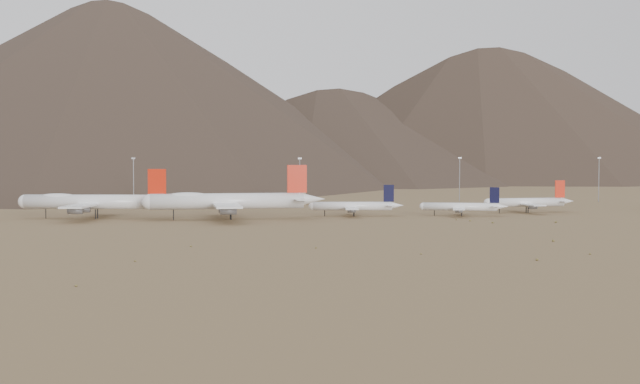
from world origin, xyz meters
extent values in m
plane|color=#92724B|center=(0.00, 0.00, 0.00)|extent=(3000.00, 3000.00, 0.00)
cylinder|color=white|center=(-70.47, 35.61, 7.33)|extent=(60.15, 18.87, 6.22)
sphere|color=white|center=(-99.88, 42.00, 7.33)|extent=(6.10, 6.10, 6.10)
cone|color=white|center=(-37.52, 28.45, 7.79)|extent=(11.78, 7.77, 5.60)
cube|color=white|center=(-71.65, 35.86, 6.39)|extent=(21.14, 55.98, 0.78)
cube|color=white|center=(-42.23, 29.47, 7.95)|extent=(9.75, 21.64, 0.37)
cube|color=red|center=(-43.41, 29.73, 15.95)|extent=(7.77, 2.21, 11.04)
cylinder|color=black|center=(-91.06, 40.08, 2.11)|extent=(0.40, 0.40, 4.21)
cylinder|color=black|center=(-68.96, 36.87, 2.11)|extent=(0.50, 0.50, 4.21)
cylinder|color=black|center=(-69.62, 33.83, 2.11)|extent=(0.50, 0.50, 4.21)
ellipsoid|color=white|center=(-85.76, 38.93, 9.04)|extent=(19.82, 8.65, 3.73)
cylinder|color=slate|center=(-69.30, 46.65, 4.85)|extent=(6.48, 4.01, 2.80)
cylinder|color=slate|center=(-73.99, 25.08, 4.85)|extent=(6.48, 4.01, 2.80)
cylinder|color=slate|center=(-67.19, 56.36, 4.85)|extent=(6.48, 4.01, 2.80)
cylinder|color=slate|center=(-76.10, 15.37, 4.85)|extent=(6.48, 4.01, 2.80)
cylinder|color=white|center=(-13.74, 20.90, 7.91)|extent=(65.09, 7.54, 6.72)
sphere|color=white|center=(-46.24, 20.49, 7.91)|extent=(6.58, 6.58, 6.58)
cone|color=white|center=(22.66, 21.36, 8.41)|extent=(11.78, 6.19, 6.05)
cube|color=white|center=(-15.04, 20.89, 6.90)|extent=(11.16, 59.72, 0.84)
cube|color=white|center=(17.46, 21.30, 8.58)|extent=(6.14, 22.72, 0.40)
cube|color=red|center=(16.16, 21.28, 17.23)|extent=(8.46, 0.71, 11.92)
cylinder|color=black|center=(-36.49, 20.61, 2.28)|extent=(0.43, 0.43, 4.55)
cylinder|color=black|center=(-12.46, 22.60, 2.28)|extent=(0.54, 0.54, 4.55)
cylinder|color=black|center=(-12.42, 19.24, 2.28)|extent=(0.54, 0.54, 4.55)
ellipsoid|color=white|center=(-30.64, 20.69, 9.76)|extent=(20.86, 5.30, 4.03)
cylinder|color=slate|center=(-15.19, 32.80, 5.24)|extent=(6.54, 3.11, 3.02)
cylinder|color=slate|center=(-14.89, 8.97, 5.24)|extent=(6.54, 3.11, 3.02)
cylinder|color=slate|center=(-15.33, 43.53, 5.24)|extent=(6.54, 3.11, 3.02)
cylinder|color=slate|center=(-14.75, -1.76, 5.24)|extent=(6.54, 3.11, 3.02)
cylinder|color=white|center=(42.65, 31.94, 4.56)|extent=(35.64, 9.13, 3.85)
sphere|color=white|center=(25.12, 34.61, 4.56)|extent=(3.77, 3.77, 3.77)
cone|color=white|center=(62.28, 28.96, 4.85)|extent=(6.83, 4.38, 3.47)
cube|color=white|center=(41.95, 32.05, 3.98)|extent=(10.17, 30.90, 0.48)
cube|color=white|center=(59.48, 29.39, 4.94)|extent=(4.89, 11.90, 0.23)
cube|color=black|center=(58.78, 29.50, 10.28)|extent=(4.61, 1.03, 7.60)
cylinder|color=black|center=(30.38, 33.81, 1.32)|extent=(0.41, 0.41, 2.63)
cylinder|color=black|center=(43.49, 32.79, 1.32)|extent=(0.51, 0.51, 2.63)
cylinder|color=black|center=(43.21, 30.89, 1.32)|extent=(0.51, 0.51, 2.63)
cylinder|color=slate|center=(43.22, 40.46, 3.03)|extent=(3.77, 2.25, 1.73)
cylinder|color=slate|center=(40.67, 23.64, 3.03)|extent=(3.77, 2.25, 1.73)
cylinder|color=white|center=(90.63, 24.88, 4.22)|extent=(32.35, 13.42, 3.56)
sphere|color=white|center=(75.00, 29.89, 4.22)|extent=(3.49, 3.49, 3.49)
cone|color=white|center=(108.14, 19.27, 4.49)|extent=(6.61, 4.86, 3.21)
cube|color=white|center=(90.00, 25.08, 3.69)|extent=(13.59, 28.40, 0.45)
cube|color=white|center=(105.64, 20.07, 4.58)|extent=(6.08, 11.08, 0.21)
cube|color=black|center=(105.01, 20.27, 9.52)|extent=(4.16, 1.61, 7.04)
cylinder|color=black|center=(79.69, 28.39, 1.22)|extent=(0.38, 0.38, 2.44)
cylinder|color=black|center=(91.53, 25.53, 1.22)|extent=(0.47, 0.47, 2.44)
cylinder|color=black|center=(90.98, 23.83, 1.22)|extent=(0.47, 0.47, 2.44)
cylinder|color=slate|center=(92.41, 32.58, 2.80)|extent=(3.62, 2.53, 1.60)
cylinder|color=slate|center=(87.60, 17.58, 2.80)|extent=(3.62, 2.53, 1.60)
cylinder|color=white|center=(128.19, 40.76, 4.92)|extent=(38.45, 6.41, 4.15)
sphere|color=white|center=(109.09, 39.63, 4.92)|extent=(4.07, 4.07, 4.07)
cone|color=white|center=(149.58, 42.03, 5.23)|extent=(7.10, 4.14, 3.74)
cube|color=white|center=(127.43, 40.71, 4.30)|extent=(8.05, 33.11, 0.52)
cube|color=white|center=(146.53, 41.85, 5.34)|extent=(4.18, 12.65, 0.25)
cube|color=red|center=(145.76, 41.80, 11.10)|extent=(4.99, 0.67, 8.20)
cylinder|color=black|center=(114.82, 39.96, 1.42)|extent=(0.44, 0.44, 2.84)
cylinder|color=black|center=(128.89, 41.84, 1.42)|extent=(0.55, 0.55, 2.84)
cylinder|color=black|center=(129.02, 39.77, 1.42)|extent=(0.55, 0.55, 2.84)
cylinder|color=slate|center=(126.88, 49.88, 3.27)|extent=(3.93, 2.09, 1.87)
cylinder|color=slate|center=(127.97, 31.54, 3.27)|extent=(3.93, 2.09, 1.87)
cube|color=tan|center=(30.00, 120.00, 4.00)|extent=(8.00, 8.00, 8.00)
cube|color=slate|center=(30.00, 120.00, 10.00)|extent=(6.00, 6.00, 4.00)
cylinder|color=gray|center=(-57.82, 133.38, 12.50)|extent=(0.50, 0.50, 25.00)
cube|color=gray|center=(-57.82, 133.38, 25.30)|extent=(2.00, 0.60, 0.80)
cylinder|color=gray|center=(29.81, 109.60, 12.50)|extent=(0.50, 0.50, 25.00)
cube|color=gray|center=(29.81, 109.60, 25.30)|extent=(2.00, 0.60, 0.80)
cylinder|color=gray|center=(127.87, 138.90, 12.50)|extent=(0.50, 0.50, 25.00)
cube|color=gray|center=(127.87, 138.90, 25.30)|extent=(2.00, 0.60, 0.80)
cylinder|color=gray|center=(204.63, 119.30, 12.50)|extent=(0.50, 0.50, 25.00)
cube|color=gray|center=(204.63, 119.30, 25.30)|extent=(2.00, 0.60, 0.80)
ellipsoid|color=olive|center=(90.83, -15.84, 0.30)|extent=(0.97, 0.97, 0.61)
ellipsoid|color=olive|center=(81.60, 2.62, 0.23)|extent=(0.66, 0.66, 0.47)
ellipsoid|color=olive|center=(85.12, -4.85, 0.31)|extent=(0.83, 0.83, 0.61)
ellipsoid|color=olive|center=(-31.25, -85.69, 0.23)|extent=(0.66, 0.66, 0.46)
ellipsoid|color=olive|center=(79.31, -124.67, 0.25)|extent=(0.58, 0.58, 0.50)
ellipsoid|color=olive|center=(84.12, -89.17, 0.37)|extent=(0.88, 0.88, 0.75)
ellipsoid|color=olive|center=(58.99, -135.28, 0.32)|extent=(0.82, 0.82, 0.65)
ellipsoid|color=olive|center=(-57.14, -162.22, 0.24)|extent=(0.68, 0.68, 0.49)
ellipsoid|color=olive|center=(5.62, -96.49, 0.24)|extent=(0.56, 0.56, 0.47)
ellipsoid|color=olive|center=(32.43, -116.53, 0.21)|extent=(0.59, 0.59, 0.41)
ellipsoid|color=olive|center=(117.14, -17.58, 0.35)|extent=(1.08, 1.08, 0.70)
ellipsoid|color=olive|center=(-46.46, -120.38, 0.23)|extent=(0.59, 0.59, 0.46)
camera|label=1|loc=(-36.24, -358.31, 29.14)|focal=50.00mm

